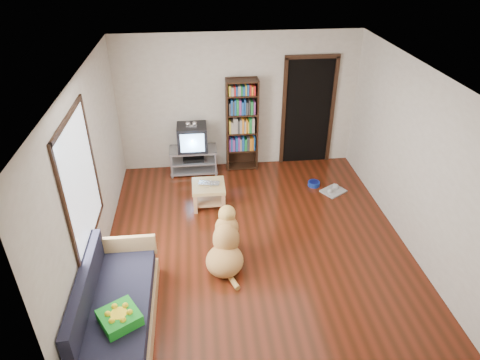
{
  "coord_description": "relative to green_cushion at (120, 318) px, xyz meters",
  "views": [
    {
      "loc": [
        -0.79,
        -5.11,
        4.17
      ],
      "look_at": [
        -0.2,
        0.33,
        0.9
      ],
      "focal_mm": 32.0,
      "sensor_mm": 36.0,
      "label": 1
    }
  ],
  "objects": [
    {
      "name": "dog_bowl",
      "position": [
        3.05,
        3.24,
        -0.45
      ],
      "size": [
        0.22,
        0.22,
        0.08
      ],
      "primitive_type": "cylinder",
      "color": "navy",
      "rests_on": "ground"
    },
    {
      "name": "laptop",
      "position": [
        1.09,
        2.79,
        -0.07
      ],
      "size": [
        0.4,
        0.3,
        0.03
      ],
      "primitive_type": "imported",
      "rotation": [
        0.0,
        0.0,
        -0.21
      ],
      "color": "#BABABE",
      "rests_on": "coffee_table"
    },
    {
      "name": "ceiling",
      "position": [
        1.75,
        1.75,
        2.11
      ],
      "size": [
        5.0,
        5.0,
        0.0
      ],
      "primitive_type": "plane",
      "rotation": [
        3.14,
        0.0,
        0.0
      ],
      "color": "white",
      "rests_on": "ground"
    },
    {
      "name": "coffee_table",
      "position": [
        1.09,
        2.82,
        -0.21
      ],
      "size": [
        0.55,
        0.55,
        0.4
      ],
      "color": "tan",
      "rests_on": "ground"
    },
    {
      "name": "crt_tv",
      "position": [
        0.85,
        4.02,
        0.26
      ],
      "size": [
        0.55,
        0.52,
        0.58
      ],
      "color": "black",
      "rests_on": "tv_stand"
    },
    {
      "name": "bookshelf",
      "position": [
        1.8,
        4.1,
        0.51
      ],
      "size": [
        0.6,
        0.3,
        1.8
      ],
      "color": "black",
      "rests_on": "ground"
    },
    {
      "name": "doorway",
      "position": [
        3.1,
        4.23,
        0.63
      ],
      "size": [
        1.03,
        0.05,
        2.19
      ],
      "color": "black",
      "rests_on": "wall_back"
    },
    {
      "name": "green_cushion",
      "position": [
        0.0,
        0.0,
        0.0
      ],
      "size": [
        0.54,
        0.54,
        0.13
      ],
      "primitive_type": "cube",
      "rotation": [
        0.0,
        0.0,
        0.55
      ],
      "color": "green",
      "rests_on": "sofa"
    },
    {
      "name": "wall_front",
      "position": [
        1.75,
        -0.75,
        0.81
      ],
      "size": [
        4.5,
        0.0,
        4.5
      ],
      "primitive_type": "plane",
      "rotation": [
        -1.57,
        0.0,
        0.0
      ],
      "color": "beige",
      "rests_on": "ground"
    },
    {
      "name": "wall_right",
      "position": [
        4.0,
        1.75,
        0.81
      ],
      "size": [
        0.0,
        5.0,
        5.0
      ],
      "primitive_type": "plane",
      "rotation": [
        1.57,
        0.0,
        -1.57
      ],
      "color": "beige",
      "rests_on": "ground"
    },
    {
      "name": "sofa",
      "position": [
        -0.12,
        0.37,
        -0.23
      ],
      "size": [
        0.8,
        1.8,
        0.8
      ],
      "color": "tan",
      "rests_on": "ground"
    },
    {
      "name": "window",
      "position": [
        -0.48,
        1.25,
        1.01
      ],
      "size": [
        0.03,
        1.46,
        1.7
      ],
      "color": "white",
      "rests_on": "wall_left"
    },
    {
      "name": "ground",
      "position": [
        1.75,
        1.75,
        -0.49
      ],
      "size": [
        5.0,
        5.0,
        0.0
      ],
      "primitive_type": "plane",
      "color": "#521C0E",
      "rests_on": "ground"
    },
    {
      "name": "dog",
      "position": [
        1.26,
        1.31,
        -0.18
      ],
      "size": [
        0.63,
        1.04,
        0.85
      ],
      "color": "#B67446",
      "rests_on": "ground"
    },
    {
      "name": "wall_left",
      "position": [
        -0.5,
        1.75,
        0.81
      ],
      "size": [
        0.0,
        5.0,
        5.0
      ],
      "primitive_type": "plane",
      "rotation": [
        1.57,
        0.0,
        1.57
      ],
      "color": "beige",
      "rests_on": "ground"
    },
    {
      "name": "tv_stand",
      "position": [
        0.85,
        4.0,
        -0.22
      ],
      "size": [
        0.9,
        0.45,
        0.5
      ],
      "color": "#99999E",
      "rests_on": "ground"
    },
    {
      "name": "wall_back",
      "position": [
        1.75,
        4.25,
        0.81
      ],
      "size": [
        4.5,
        0.0,
        4.5
      ],
      "primitive_type": "plane",
      "rotation": [
        1.57,
        0.0,
        0.0
      ],
      "color": "beige",
      "rests_on": "ground"
    },
    {
      "name": "grey_rag",
      "position": [
        3.35,
        2.99,
        -0.47
      ],
      "size": [
        0.51,
        0.48,
        0.03
      ],
      "primitive_type": "cube",
      "rotation": [
        0.0,
        0.0,
        0.55
      ],
      "color": "#9D9D9D",
      "rests_on": "ground"
    }
  ]
}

